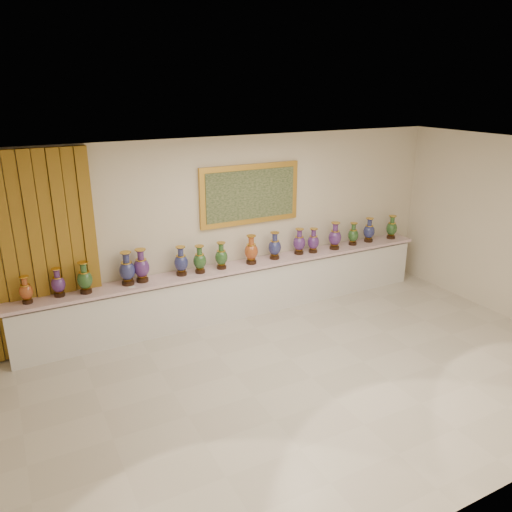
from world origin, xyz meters
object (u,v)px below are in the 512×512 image
Objects in this scene: counter at (239,290)px; vase_1 at (58,284)px; vase_2 at (85,279)px; vase_0 at (26,291)px.

vase_1 is at bearing 179.72° from counter.
counter is 15.38× the size of vase_2.
vase_0 is at bearing -174.40° from vase_1.
vase_1 is at bearing 5.60° from vase_0.
counter is at bearing 0.93° from vase_2.
vase_2 is at bearing -0.91° from vase_0.
vase_1 is 0.89× the size of vase_2.
counter is 2.57m from vase_2.
vase_1 is (0.43, 0.04, 0.01)m from vase_0.
vase_2 is at bearing -8.63° from vase_1.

